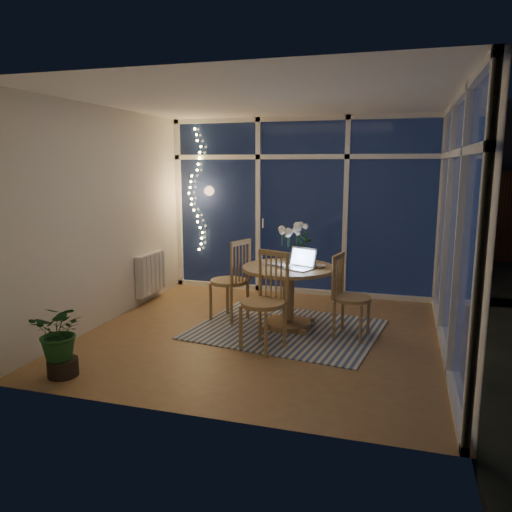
# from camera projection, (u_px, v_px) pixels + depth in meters

# --- Properties ---
(floor) EXTENTS (4.00, 4.00, 0.00)m
(floor) POSITION_uv_depth(u_px,v_px,m) (266.00, 334.00, 5.75)
(floor) COLOR #8C5F3D
(floor) RESTS_ON ground
(ceiling) EXTENTS (4.00, 4.00, 0.00)m
(ceiling) POSITION_uv_depth(u_px,v_px,m) (266.00, 99.00, 5.27)
(ceiling) COLOR white
(ceiling) RESTS_ON wall_back
(wall_back) EXTENTS (4.00, 0.04, 2.60)m
(wall_back) POSITION_uv_depth(u_px,v_px,m) (302.00, 207.00, 7.39)
(wall_back) COLOR silver
(wall_back) RESTS_ON floor
(wall_front) EXTENTS (4.00, 0.04, 2.60)m
(wall_front) POSITION_uv_depth(u_px,v_px,m) (193.00, 251.00, 3.62)
(wall_front) COLOR silver
(wall_front) RESTS_ON floor
(wall_left) EXTENTS (0.04, 4.00, 2.60)m
(wall_left) POSITION_uv_depth(u_px,v_px,m) (108.00, 216.00, 6.07)
(wall_left) COLOR silver
(wall_left) RESTS_ON floor
(wall_right) EXTENTS (0.04, 4.00, 2.60)m
(wall_right) POSITION_uv_depth(u_px,v_px,m) (460.00, 228.00, 4.95)
(wall_right) COLOR silver
(wall_right) RESTS_ON floor
(window_wall_back) EXTENTS (4.00, 0.10, 2.60)m
(window_wall_back) POSITION_uv_depth(u_px,v_px,m) (301.00, 207.00, 7.36)
(window_wall_back) COLOR white
(window_wall_back) RESTS_ON floor
(window_wall_right) EXTENTS (0.10, 4.00, 2.60)m
(window_wall_right) POSITION_uv_depth(u_px,v_px,m) (456.00, 228.00, 4.96)
(window_wall_right) COLOR white
(window_wall_right) RESTS_ON floor
(radiator) EXTENTS (0.10, 0.70, 0.58)m
(radiator) POSITION_uv_depth(u_px,v_px,m) (151.00, 273.00, 7.06)
(radiator) COLOR silver
(radiator) RESTS_ON wall_left
(fairy_lights) EXTENTS (0.24, 0.10, 1.85)m
(fairy_lights) POSITION_uv_depth(u_px,v_px,m) (196.00, 190.00, 7.70)
(fairy_lights) COLOR #F6CE62
(fairy_lights) RESTS_ON window_wall_back
(garden_patio) EXTENTS (12.00, 6.00, 0.10)m
(garden_patio) POSITION_uv_depth(u_px,v_px,m) (353.00, 261.00, 10.33)
(garden_patio) COLOR black
(garden_patio) RESTS_ON ground
(garden_fence) EXTENTS (11.00, 0.08, 1.80)m
(garden_fence) POSITION_uv_depth(u_px,v_px,m) (334.00, 212.00, 10.77)
(garden_fence) COLOR #311A12
(garden_fence) RESTS_ON ground
(neighbour_roof) EXTENTS (7.00, 3.00, 2.20)m
(neighbour_roof) POSITION_uv_depth(u_px,v_px,m) (362.00, 154.00, 13.27)
(neighbour_roof) COLOR #373A42
(neighbour_roof) RESTS_ON ground
(garden_shrubs) EXTENTS (0.90, 0.90, 0.90)m
(garden_shrubs) POSITION_uv_depth(u_px,v_px,m) (273.00, 246.00, 9.09)
(garden_shrubs) COLOR #1B3116
(garden_shrubs) RESTS_ON ground
(rug) EXTENTS (2.30, 1.95, 0.01)m
(rug) POSITION_uv_depth(u_px,v_px,m) (286.00, 329.00, 5.88)
(rug) COLOR beige
(rug) RESTS_ON floor
(dining_table) EXTENTS (1.23, 1.23, 0.74)m
(dining_table) POSITION_uv_depth(u_px,v_px,m) (288.00, 297.00, 5.91)
(dining_table) COLOR olive
(dining_table) RESTS_ON floor
(chair_left) EXTENTS (0.61, 0.61, 1.04)m
(chair_left) POSITION_uv_depth(u_px,v_px,m) (229.00, 279.00, 6.17)
(chair_left) COLOR olive
(chair_left) RESTS_ON floor
(chair_right) EXTENTS (0.52, 0.52, 0.96)m
(chair_right) POSITION_uv_depth(u_px,v_px,m) (352.00, 296.00, 5.53)
(chair_right) COLOR olive
(chair_right) RESTS_ON floor
(chair_front) EXTENTS (0.63, 0.63, 1.04)m
(chair_front) POSITION_uv_depth(u_px,v_px,m) (263.00, 301.00, 5.18)
(chair_front) COLOR olive
(chair_front) RESTS_ON floor
(laptop) EXTENTS (0.44, 0.41, 0.26)m
(laptop) POSITION_uv_depth(u_px,v_px,m) (297.00, 258.00, 5.68)
(laptop) COLOR #BBBBBF
(laptop) RESTS_ON dining_table
(flower_vase) EXTENTS (0.23, 0.23, 0.21)m
(flower_vase) POSITION_uv_depth(u_px,v_px,m) (293.00, 255.00, 6.02)
(flower_vase) COLOR white
(flower_vase) RESTS_ON dining_table
(bowl) EXTENTS (0.17, 0.17, 0.04)m
(bowl) POSITION_uv_depth(u_px,v_px,m) (319.00, 266.00, 5.77)
(bowl) COLOR silver
(bowl) RESTS_ON dining_table
(newspapers) EXTENTS (0.40, 0.34, 0.02)m
(newspapers) POSITION_uv_depth(u_px,v_px,m) (283.00, 264.00, 5.95)
(newspapers) COLOR silver
(newspapers) RESTS_ON dining_table
(phone) EXTENTS (0.11, 0.08, 0.01)m
(phone) POSITION_uv_depth(u_px,v_px,m) (284.00, 268.00, 5.72)
(phone) COLOR black
(phone) RESTS_ON dining_table
(potted_plant) EXTENTS (0.65, 0.60, 0.76)m
(potted_plant) POSITION_uv_depth(u_px,v_px,m) (61.00, 336.00, 4.54)
(potted_plant) COLOR #1A491E
(potted_plant) RESTS_ON floor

